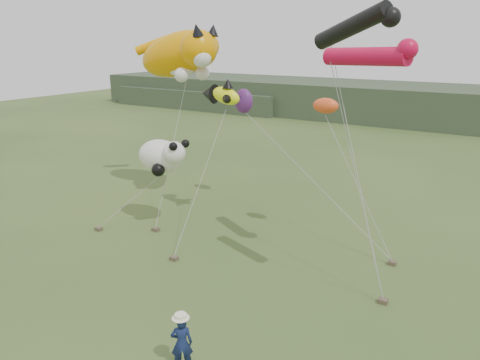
% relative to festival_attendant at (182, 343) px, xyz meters
% --- Properties ---
extents(ground, '(120.00, 120.00, 0.00)m').
position_rel_festival_attendant_xyz_m(ground, '(-1.51, 1.97, -0.84)').
color(ground, '#385123').
rests_on(ground, ground).
extents(headland, '(90.00, 13.00, 4.00)m').
position_rel_festival_attendant_xyz_m(headland, '(-4.62, 46.66, 1.08)').
color(headland, '#2D3D28').
rests_on(headland, ground).
extents(festival_attendant, '(0.74, 0.69, 1.69)m').
position_rel_festival_attendant_xyz_m(festival_attendant, '(0.00, 0.00, 0.00)').
color(festival_attendant, '#131E47').
rests_on(festival_attendant, ground).
extents(sandbag_anchors, '(14.05, 4.75, 0.17)m').
position_rel_festival_attendant_xyz_m(sandbag_anchors, '(-2.93, 6.84, -0.76)').
color(sandbag_anchors, brown).
rests_on(sandbag_anchors, ground).
extents(cat_kite, '(6.94, 3.71, 3.51)m').
position_rel_festival_attendant_xyz_m(cat_kite, '(-9.35, 12.14, 7.41)').
color(cat_kite, '#EB9300').
rests_on(cat_kite, ground).
extents(fish_kite, '(2.47, 1.65, 1.35)m').
position_rel_festival_attendant_xyz_m(fish_kite, '(-5.59, 10.15, 5.62)').
color(fish_kite, '#F8FF12').
rests_on(fish_kite, ground).
extents(tube_kites, '(4.42, 3.59, 2.04)m').
position_rel_festival_attendant_xyz_m(tube_kites, '(2.33, 6.98, 8.23)').
color(tube_kites, black).
rests_on(tube_kites, ground).
extents(panda_kite, '(2.91, 1.88, 1.81)m').
position_rel_festival_attendant_xyz_m(panda_kite, '(-7.65, 8.16, 2.70)').
color(panda_kite, white).
rests_on(panda_kite, ground).
extents(misc_kites, '(6.92, 3.38, 1.48)m').
position_rel_festival_attendant_xyz_m(misc_kites, '(-4.11, 12.19, 5.11)').
color(misc_kites, '#EA4F1F').
rests_on(misc_kites, ground).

